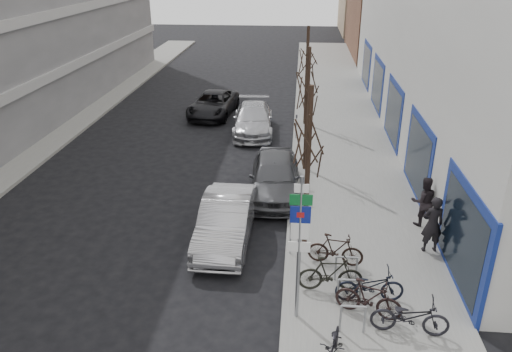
% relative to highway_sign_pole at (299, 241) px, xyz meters
% --- Properties ---
extents(ground, '(120.00, 120.00, 0.00)m').
position_rel_highway_sign_pole_xyz_m(ground, '(-2.40, 0.01, -2.46)').
color(ground, black).
rests_on(ground, ground).
extents(sidewalk_east, '(5.00, 70.00, 0.15)m').
position_rel_highway_sign_pole_xyz_m(sidewalk_east, '(2.10, 10.01, -2.38)').
color(sidewalk_east, slate).
rests_on(sidewalk_east, ground).
extents(sidewalk_west, '(3.00, 70.00, 0.15)m').
position_rel_highway_sign_pole_xyz_m(sidewalk_west, '(-13.40, 10.01, -2.38)').
color(sidewalk_west, slate).
rests_on(sidewalk_west, ground).
extents(brick_building_far, '(12.00, 14.00, 8.00)m').
position_rel_highway_sign_pole_xyz_m(brick_building_far, '(10.60, 40.01, 1.54)').
color(brick_building_far, brown).
rests_on(brick_building_far, ground).
extents(highway_sign_pole, '(0.55, 0.10, 4.20)m').
position_rel_highway_sign_pole_xyz_m(highway_sign_pole, '(0.00, 0.00, 0.00)').
color(highway_sign_pole, gray).
rests_on(highway_sign_pole, ground).
extents(bike_rack, '(0.66, 2.26, 0.83)m').
position_rel_highway_sign_pole_xyz_m(bike_rack, '(1.40, 0.61, -1.80)').
color(bike_rack, gray).
rests_on(bike_rack, sidewalk_east).
extents(tree_near, '(1.80, 1.80, 5.50)m').
position_rel_highway_sign_pole_xyz_m(tree_near, '(0.20, 3.51, 1.65)').
color(tree_near, black).
rests_on(tree_near, ground).
extents(tree_mid, '(1.80, 1.80, 5.50)m').
position_rel_highway_sign_pole_xyz_m(tree_mid, '(0.20, 10.01, 1.65)').
color(tree_mid, black).
rests_on(tree_mid, ground).
extents(tree_far, '(1.80, 1.80, 5.50)m').
position_rel_highway_sign_pole_xyz_m(tree_far, '(0.20, 16.51, 1.65)').
color(tree_far, black).
rests_on(tree_far, ground).
extents(meter_front, '(0.10, 0.08, 1.27)m').
position_rel_highway_sign_pole_xyz_m(meter_front, '(-0.25, 3.01, -1.54)').
color(meter_front, gray).
rests_on(meter_front, sidewalk_east).
extents(meter_mid, '(0.10, 0.08, 1.27)m').
position_rel_highway_sign_pole_xyz_m(meter_mid, '(-0.25, 8.51, -1.54)').
color(meter_mid, gray).
rests_on(meter_mid, sidewalk_east).
extents(meter_back, '(0.10, 0.08, 1.27)m').
position_rel_highway_sign_pole_xyz_m(meter_back, '(-0.25, 14.01, -1.54)').
color(meter_back, gray).
rests_on(meter_back, sidewalk_east).
extents(bike_near_left, '(0.79, 1.65, 0.97)m').
position_rel_highway_sign_pole_xyz_m(bike_near_left, '(0.88, -1.53, -1.82)').
color(bike_near_left, black).
rests_on(bike_near_left, sidewalk_east).
extents(bike_near_right, '(1.87, 1.06, 1.09)m').
position_rel_highway_sign_pole_xyz_m(bike_near_right, '(1.87, 0.22, -1.76)').
color(bike_near_right, black).
rests_on(bike_near_right, sidewalk_east).
extents(bike_mid_curb, '(1.93, 0.72, 1.15)m').
position_rel_highway_sign_pole_xyz_m(bike_mid_curb, '(1.97, 0.84, -1.73)').
color(bike_mid_curb, black).
rests_on(bike_mid_curb, sidewalk_east).
extents(bike_mid_inner, '(1.88, 0.65, 1.12)m').
position_rel_highway_sign_pole_xyz_m(bike_mid_inner, '(0.92, 1.21, -1.75)').
color(bike_mid_inner, black).
rests_on(bike_mid_inner, sidewalk_east).
extents(bike_far_curb, '(1.98, 0.74, 1.19)m').
position_rel_highway_sign_pole_xyz_m(bike_far_curb, '(2.82, -0.38, -1.71)').
color(bike_far_curb, black).
rests_on(bike_far_curb, sidewalk_east).
extents(bike_far_inner, '(1.78, 0.77, 1.05)m').
position_rel_highway_sign_pole_xyz_m(bike_far_inner, '(1.14, 2.55, -1.78)').
color(bike_far_inner, black).
rests_on(bike_far_inner, sidewalk_east).
extents(parked_car_front, '(1.66, 4.66, 1.53)m').
position_rel_highway_sign_pole_xyz_m(parked_car_front, '(-2.44, 3.86, -1.69)').
color(parked_car_front, '#A5A5AA').
rests_on(parked_car_front, ground).
extents(parked_car_mid, '(2.12, 4.93, 1.66)m').
position_rel_highway_sign_pole_xyz_m(parked_car_mid, '(-1.00, 7.52, -1.63)').
color(parked_car_mid, '#46474B').
rests_on(parked_car_mid, ground).
extents(parked_car_back, '(2.42, 5.25, 1.48)m').
position_rel_highway_sign_pole_xyz_m(parked_car_back, '(-2.60, 15.17, -1.72)').
color(parked_car_back, '#B0B0B5').
rests_on(parked_car_back, ground).
extents(lane_car, '(2.77, 5.19, 1.39)m').
position_rel_highway_sign_pole_xyz_m(lane_car, '(-5.29, 18.13, -1.76)').
color(lane_car, black).
rests_on(lane_car, ground).
extents(pedestrian_near, '(0.76, 0.55, 1.92)m').
position_rel_highway_sign_pole_xyz_m(pedestrian_near, '(4.20, 3.60, -1.35)').
color(pedestrian_near, black).
rests_on(pedestrian_near, sidewalk_east).
extents(pedestrian_far, '(0.71, 0.51, 1.83)m').
position_rel_highway_sign_pole_xyz_m(pedestrian_far, '(4.30, 5.33, -1.39)').
color(pedestrian_far, black).
rests_on(pedestrian_far, sidewalk_east).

